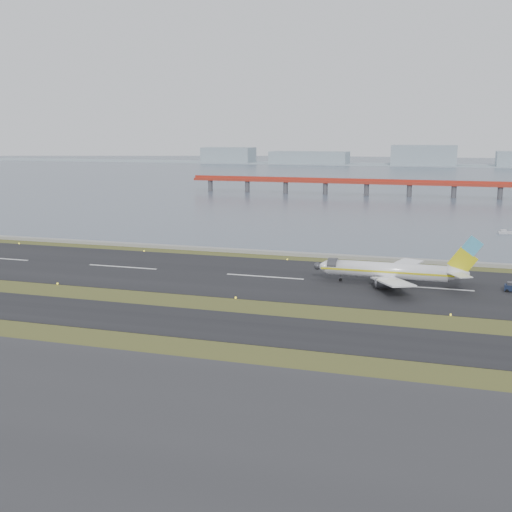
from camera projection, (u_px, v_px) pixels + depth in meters
The scene contains 11 objects.
ground at pixel (224, 308), 132.81m from camera, with size 1000.00×1000.00×0.00m, color #2E4017.
apron_strip at pixel (75, 418), 81.22m from camera, with size 1000.00×50.00×0.10m, color #2D2D30.
taxiway_strip at pixel (202, 324), 121.54m from camera, with size 1000.00×18.00×0.10m, color black.
runway_strip at pixel (265, 277), 160.94m from camera, with size 1000.00×45.00×0.10m, color black.
seawall at pixel (294, 254), 188.99m from camera, with size 1000.00×2.50×1.00m, color gray.
bay_water at pixel (403, 174), 564.24m from camera, with size 1400.00×800.00×1.30m, color #414C5D.
red_pier at pixel (410, 184), 360.09m from camera, with size 260.00×5.00×10.20m.
far_shoreline at pixel (427, 160), 709.19m from camera, with size 1400.00×80.00×60.50m.
airliner at pixel (393, 271), 151.72m from camera, with size 38.52×32.89×12.80m.
pushback_tug at pixel (512, 287), 145.49m from camera, with size 3.66×2.24×2.30m.
workboat_near at pixel (507, 232), 229.44m from camera, with size 6.85×3.51×1.59m.
Camera 1 is at (44.36, -120.65, 35.68)m, focal length 45.00 mm.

